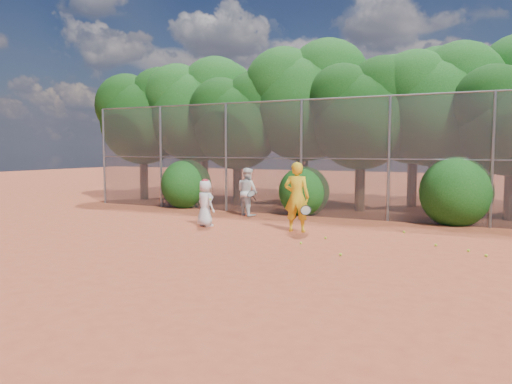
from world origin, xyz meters
The scene contains 24 objects.
ground centered at (0.00, 0.00, 0.00)m, with size 80.00×80.00×0.00m, color #A24024.
fence_back centered at (-0.12, 6.00, 2.05)m, with size 20.05×0.09×4.03m.
tree_0 centered at (-9.44, 8.04, 3.93)m, with size 4.38×3.81×6.00m.
tree_1 centered at (-6.94, 8.54, 4.16)m, with size 4.64×4.03×6.35m.
tree_2 centered at (-4.45, 7.83, 3.58)m, with size 3.99×3.47×5.47m.
tree_3 centered at (-1.94, 8.84, 4.40)m, with size 4.89×4.26×6.70m.
tree_4 centered at (0.55, 8.24, 3.76)m, with size 4.19×3.64×5.73m.
tree_5 centered at (3.06, 9.04, 4.05)m, with size 4.51×3.92×6.17m.
tree_9 centered at (-7.94, 10.84, 4.34)m, with size 4.83×4.20×6.62m.
tree_10 centered at (-2.93, 11.05, 4.63)m, with size 5.15×4.48×7.06m.
tree_11 centered at (2.06, 10.64, 4.16)m, with size 4.64×4.03×6.35m.
bush_0 centered at (-6.00, 6.30, 1.00)m, with size 2.00×2.00×2.00m, color #114712.
bush_1 centered at (-1.00, 6.30, 0.90)m, with size 1.80×1.80×1.80m, color #114712.
bush_2 centered at (4.00, 6.30, 1.10)m, with size 2.20×2.20×2.20m, color #114712.
player_yellow centered at (0.14, 2.77, 0.98)m, with size 0.91×0.60×1.97m.
player_teen centered at (-2.67, 2.44, 0.71)m, with size 0.81×0.69×1.43m.
player_white centered at (-2.66, 5.16, 0.84)m, with size 1.01×0.93×1.67m.
ball_0 centered at (1.25, 2.03, 0.03)m, with size 0.07×0.07×0.07m, color #AECF25.
ball_1 centered at (3.92, 2.28, 0.03)m, with size 0.07×0.07×0.07m, color #AECF25.
ball_2 centered at (2.19, 0.22, 0.03)m, with size 0.07×0.07×0.07m, color #AECF25.
ball_3 centered at (5.04, 1.53, 0.03)m, with size 0.07×0.07×0.07m, color #AECF25.
ball_4 centered at (0.93, 1.08, 0.03)m, with size 0.07×0.07×0.07m, color #AECF25.
ball_5 centered at (2.90, 3.87, 0.03)m, with size 0.07×0.07×0.07m, color #AECF25.
ball_6 centered at (4.66, 1.93, 0.03)m, with size 0.07×0.07×0.07m, color #AECF25.
Camera 1 is at (5.32, -10.17, 2.34)m, focal length 35.00 mm.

